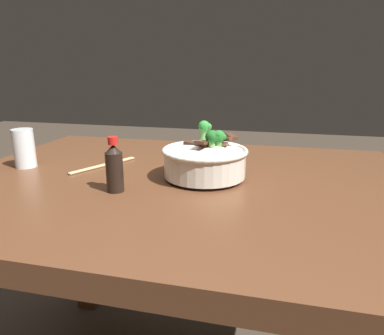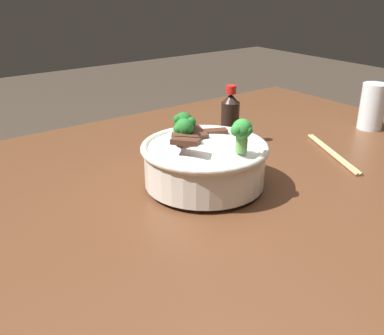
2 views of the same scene
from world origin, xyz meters
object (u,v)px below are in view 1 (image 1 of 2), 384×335
(rice_bowl, at_px, (205,158))
(drinking_glass, at_px, (25,151))
(soy_sauce_bottle, at_px, (114,168))
(chopsticks_pair, at_px, (103,165))

(rice_bowl, bearing_deg, drinking_glass, -178.32)
(rice_bowl, xyz_separation_m, soy_sauce_bottle, (-0.19, -0.15, 0.00))
(chopsticks_pair, bearing_deg, drinking_glass, -165.60)
(soy_sauce_bottle, bearing_deg, chopsticks_pair, 124.53)
(chopsticks_pair, bearing_deg, soy_sauce_bottle, -55.47)
(drinking_glass, height_order, chopsticks_pair, drinking_glass)
(rice_bowl, height_order, drinking_glass, rice_bowl)
(rice_bowl, xyz_separation_m, drinking_glass, (-0.54, -0.02, -0.01))
(drinking_glass, relative_size, chopsticks_pair, 0.54)
(rice_bowl, relative_size, drinking_glass, 2.00)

